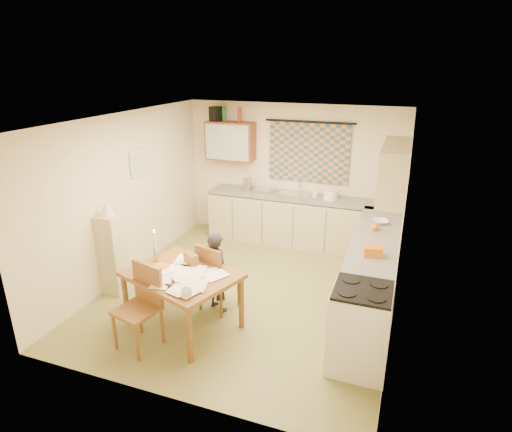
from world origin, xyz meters
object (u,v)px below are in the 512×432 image
at_px(dining_table, 183,299).
at_px(person, 217,272).
at_px(counter_right, 373,272).
at_px(stove, 359,329).
at_px(chair_far, 218,289).
at_px(counter_back, 297,220).
at_px(shelf_stand, 113,254).

height_order(dining_table, person, person).
bearing_deg(person, dining_table, 90.37).
bearing_deg(dining_table, counter_right, 52.21).
height_order(counter_right, stove, stove).
distance_m(counter_right, chair_far, 2.13).
height_order(counter_back, person, person).
bearing_deg(person, chair_far, -76.00).
bearing_deg(person, stove, -170.07).
distance_m(counter_back, chair_far, 2.55).
height_order(counter_back, chair_far, chair_far).
relative_size(dining_table, chair_far, 1.62).
relative_size(counter_right, shelf_stand, 2.49).
distance_m(stove, chair_far, 2.02).
xyz_separation_m(counter_right, person, (-1.94, -0.91, 0.11)).
bearing_deg(chair_far, counter_back, -83.80).
bearing_deg(dining_table, shelf_stand, -178.18).
distance_m(counter_right, shelf_stand, 3.68).
xyz_separation_m(counter_back, shelf_stand, (-2.04, -2.61, 0.14)).
bearing_deg(shelf_stand, counter_right, 15.61).
height_order(person, shelf_stand, shelf_stand).
bearing_deg(dining_table, person, 84.00).
relative_size(counter_back, dining_table, 2.12).
distance_m(counter_back, person, 2.56).
bearing_deg(chair_far, counter_right, -139.30).
height_order(dining_table, chair_far, chair_far).
xyz_separation_m(counter_right, chair_far, (-1.93, -0.89, -0.15)).
bearing_deg(stove, dining_table, 179.14).
bearing_deg(counter_right, person, -154.88).
relative_size(counter_back, person, 2.96).
xyz_separation_m(counter_back, chair_far, (-0.43, -2.51, -0.15)).
relative_size(stove, dining_table, 0.62).
xyz_separation_m(counter_back, person, (-0.43, -2.52, 0.11)).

